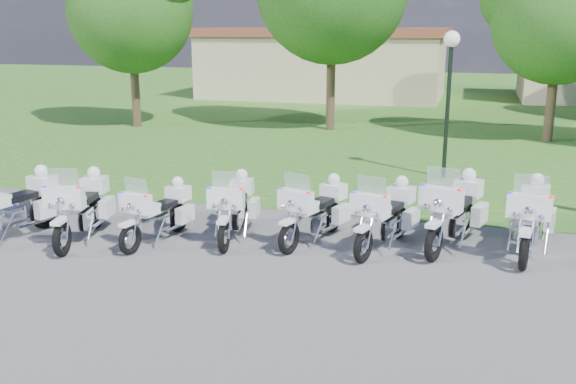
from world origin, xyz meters
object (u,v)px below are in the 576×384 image
(motorcycle_3, at_px, (235,207))
(motorcycle_1, at_px, (82,206))
(motorcycle_7, at_px, (531,217))
(lamp_post, at_px, (450,68))
(motorcycle_2, at_px, (159,212))
(motorcycle_6, at_px, (454,210))
(motorcycle_5, at_px, (386,215))
(motorcycle_0, at_px, (12,204))
(motorcycle_4, at_px, (316,210))

(motorcycle_3, bearing_deg, motorcycle_1, 10.00)
(motorcycle_1, relative_size, motorcycle_7, 0.97)
(motorcycle_7, height_order, lamp_post, lamp_post)
(motorcycle_2, distance_m, motorcycle_6, 5.87)
(motorcycle_1, bearing_deg, motorcycle_6, -178.72)
(motorcycle_5, height_order, lamp_post, lamp_post)
(motorcycle_3, relative_size, motorcycle_6, 0.92)
(motorcycle_1, height_order, motorcycle_6, motorcycle_6)
(motorcycle_7, bearing_deg, motorcycle_3, 15.84)
(motorcycle_2, bearing_deg, motorcycle_6, -156.55)
(motorcycle_1, bearing_deg, lamp_post, -143.32)
(motorcycle_3, bearing_deg, motorcycle_6, -178.87)
(motorcycle_0, bearing_deg, motorcycle_5, -155.24)
(motorcycle_4, distance_m, motorcycle_7, 4.13)
(motorcycle_5, height_order, motorcycle_6, motorcycle_6)
(motorcycle_3, distance_m, motorcycle_5, 3.06)
(motorcycle_6, bearing_deg, motorcycle_0, 29.58)
(motorcycle_3, xyz_separation_m, lamp_post, (3.86, 6.66, 2.45))
(motorcycle_3, distance_m, motorcycle_4, 1.66)
(motorcycle_6, distance_m, lamp_post, 6.44)
(motorcycle_3, distance_m, motorcycle_7, 5.79)
(motorcycle_3, bearing_deg, lamp_post, -128.15)
(motorcycle_4, xyz_separation_m, motorcycle_7, (4.10, 0.48, 0.06))
(motorcycle_2, bearing_deg, motorcycle_7, -158.97)
(motorcycle_2, xyz_separation_m, lamp_post, (5.26, 7.29, 2.50))
(motorcycle_3, distance_m, motorcycle_6, 4.38)
(motorcycle_1, distance_m, lamp_post, 10.49)
(motorcycle_4, relative_size, motorcycle_6, 0.88)
(motorcycle_6, bearing_deg, motorcycle_2, 29.77)
(motorcycle_3, height_order, lamp_post, lamp_post)
(motorcycle_0, relative_size, motorcycle_2, 1.16)
(motorcycle_2, relative_size, motorcycle_5, 0.93)
(motorcycle_1, xyz_separation_m, motorcycle_6, (7.26, 1.65, 0.04))
(motorcycle_1, height_order, motorcycle_7, motorcycle_7)
(motorcycle_0, distance_m, motorcycle_4, 6.17)
(motorcycle_0, distance_m, lamp_post, 11.67)
(motorcycle_3, relative_size, motorcycle_4, 1.04)
(motorcycle_6, height_order, motorcycle_7, motorcycle_6)
(motorcycle_4, relative_size, lamp_post, 0.54)
(motorcycle_0, height_order, motorcycle_4, motorcycle_0)
(motorcycle_3, xyz_separation_m, motorcycle_6, (4.32, 0.70, 0.07))
(motorcycle_7, bearing_deg, lamp_post, -63.68)
(motorcycle_3, relative_size, motorcycle_5, 1.00)
(motorcycle_1, distance_m, motorcycle_3, 3.09)
(motorcycle_0, height_order, motorcycle_1, motorcycle_0)
(motorcycle_2, distance_m, motorcycle_5, 4.53)
(motorcycle_2, distance_m, motorcycle_4, 3.15)
(motorcycle_1, xyz_separation_m, motorcycle_2, (1.55, 0.33, -0.08))
(motorcycle_4, height_order, lamp_post, lamp_post)
(motorcycle_3, bearing_deg, motorcycle_5, 175.80)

